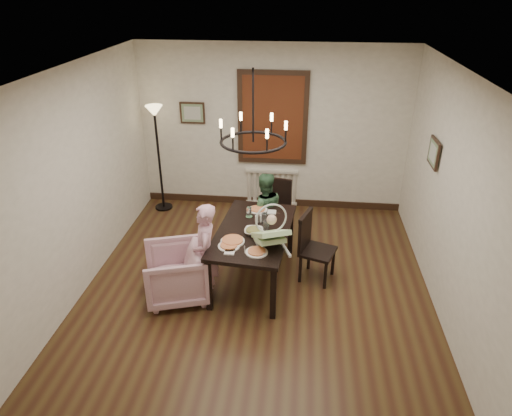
% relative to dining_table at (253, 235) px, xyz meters
% --- Properties ---
extents(room_shell, '(4.51, 5.00, 2.81)m').
position_rel_dining_table_xyz_m(room_shell, '(0.07, 0.16, 0.73)').
color(room_shell, '#483218').
rests_on(room_shell, ground).
extents(dining_table, '(1.06, 1.70, 0.76)m').
position_rel_dining_table_xyz_m(dining_table, '(0.00, 0.00, 0.00)').
color(dining_table, black).
rests_on(dining_table, room_shell).
extents(chair_far, '(0.48, 0.48, 0.91)m').
position_rel_dining_table_xyz_m(chair_far, '(0.21, 1.20, -0.22)').
color(chair_far, black).
rests_on(chair_far, room_shell).
extents(chair_right, '(0.54, 0.54, 0.97)m').
position_rel_dining_table_xyz_m(chair_right, '(0.85, 0.09, -0.19)').
color(chair_right, black).
rests_on(chair_right, room_shell).
extents(armchair, '(0.97, 0.95, 0.71)m').
position_rel_dining_table_xyz_m(armchair, '(-0.93, -0.50, -0.32)').
color(armchair, beige).
rests_on(armchair, room_shell).
extents(elderly_woman, '(0.33, 0.43, 1.08)m').
position_rel_dining_table_xyz_m(elderly_woman, '(-0.55, -0.45, -0.14)').
color(elderly_woman, '#D294A7').
rests_on(elderly_woman, room_shell).
extents(seated_man, '(0.58, 0.50, 1.01)m').
position_rel_dining_table_xyz_m(seated_man, '(0.06, 0.81, -0.17)').
color(seated_man, '#39613F').
rests_on(seated_man, room_shell).
extents(baby_bouncer, '(0.60, 0.69, 0.38)m').
position_rel_dining_table_xyz_m(baby_bouncer, '(0.25, -0.37, 0.27)').
color(baby_bouncer, '#AFD391').
rests_on(baby_bouncer, dining_table).
extents(salad_bowl, '(0.29, 0.29, 0.07)m').
position_rel_dining_table_xyz_m(salad_bowl, '(0.02, -0.10, 0.12)').
color(salad_bowl, white).
rests_on(salad_bowl, dining_table).
extents(pizza_platter, '(0.30, 0.30, 0.04)m').
position_rel_dining_table_xyz_m(pizza_platter, '(-0.22, -0.34, 0.11)').
color(pizza_platter, tan).
rests_on(pizza_platter, dining_table).
extents(drinking_glass, '(0.07, 0.07, 0.15)m').
position_rel_dining_table_xyz_m(drinking_glass, '(0.16, -0.02, 0.16)').
color(drinking_glass, silver).
rests_on(drinking_glass, dining_table).
extents(window_blinds, '(1.00, 0.03, 1.40)m').
position_rel_dining_table_xyz_m(window_blinds, '(0.07, 2.25, 0.93)').
color(window_blinds, '#5C1E12').
rests_on(window_blinds, room_shell).
extents(radiator, '(0.92, 0.12, 0.62)m').
position_rel_dining_table_xyz_m(radiator, '(0.07, 2.27, -0.32)').
color(radiator, silver).
rests_on(radiator, room_shell).
extents(picture_back, '(0.42, 0.03, 0.36)m').
position_rel_dining_table_xyz_m(picture_back, '(-1.28, 2.26, 0.98)').
color(picture_back, black).
rests_on(picture_back, room_shell).
extents(picture_right, '(0.03, 0.42, 0.36)m').
position_rel_dining_table_xyz_m(picture_right, '(2.28, 0.69, 0.98)').
color(picture_right, black).
rests_on(picture_right, room_shell).
extents(floor_lamp, '(0.30, 0.30, 1.80)m').
position_rel_dining_table_xyz_m(floor_lamp, '(-1.83, 1.94, 0.23)').
color(floor_lamp, black).
rests_on(floor_lamp, room_shell).
extents(chandelier, '(0.80, 0.80, 0.04)m').
position_rel_dining_table_xyz_m(chandelier, '(-0.00, 0.00, 1.28)').
color(chandelier, black).
rests_on(chandelier, room_shell).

